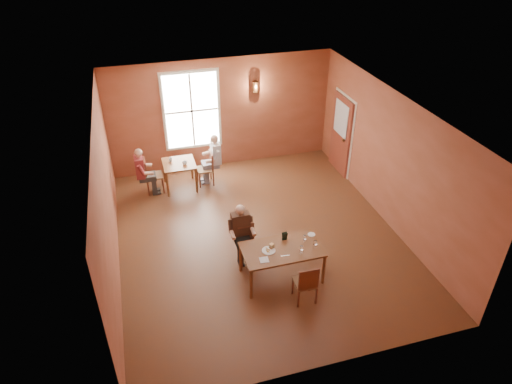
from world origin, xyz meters
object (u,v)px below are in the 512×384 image
object	(u,v)px
main_table	(281,263)
chair_diner_main	(248,245)
diner_white	(206,162)
chair_empty	(305,282)
chair_diner_white	(205,169)
chair_diner_maroon	(154,175)
second_table	(180,175)
diner_main	(248,238)
diner_maroon	(152,170)

from	to	relation	value
main_table	chair_diner_main	world-z (taller)	chair_diner_main
chair_diner_main	diner_white	xyz separation A→B (m)	(-0.24, 3.27, 0.22)
main_table	chair_empty	xyz separation A→B (m)	(0.22, -0.68, 0.07)
chair_diner_white	diner_white	xyz separation A→B (m)	(0.03, 0.00, 0.19)
chair_diner_main	chair_diner_maroon	world-z (taller)	chair_diner_maroon
second_table	main_table	bearing A→B (deg)	-70.13
chair_diner_maroon	second_table	bearing A→B (deg)	90.00
diner_main	diner_maroon	distance (m)	3.66
chair_diner_main	chair_diner_maroon	bearing A→B (deg)	-64.40
diner_main	main_table	bearing A→B (deg)	128.88
chair_diner_main	diner_maroon	distance (m)	3.64
chair_diner_main	diner_maroon	world-z (taller)	diner_maroon
chair_diner_main	chair_empty	bearing A→B (deg)	118.40
main_table	diner_maroon	bearing A→B (deg)	118.14
main_table	chair_diner_main	distance (m)	0.82
diner_white	chair_diner_maroon	xyz separation A→B (m)	(-1.33, 0.00, -0.17)
chair_empty	second_table	bearing A→B (deg)	111.32
diner_main	diner_maroon	size ratio (longest dim) A/B	0.97
main_table	chair_diner_white	size ratio (longest dim) A/B	1.71
main_table	diner_main	world-z (taller)	diner_main
second_table	chair_empty	bearing A→B (deg)	-70.43
chair_diner_main	second_table	world-z (taller)	chair_diner_main
chair_empty	diner_white	size ratio (longest dim) A/B	0.67
chair_diner_main	chair_diner_maroon	size ratio (longest dim) A/B	0.89
diner_main	chair_diner_white	bearing A→B (deg)	-85.39
chair_diner_maroon	diner_white	bearing A→B (deg)	90.00
main_table	second_table	bearing A→B (deg)	109.87
chair_diner_white	chair_diner_maroon	xyz separation A→B (m)	(-1.30, 0.00, 0.02)
diner_maroon	chair_empty	bearing A→B (deg)	26.72
diner_white	chair_diner_maroon	distance (m)	1.34
chair_diner_maroon	diner_maroon	size ratio (longest dim) A/B	0.75
chair_diner_main	diner_white	world-z (taller)	diner_white
diner_main	chair_empty	xyz separation A→B (m)	(0.72, -1.30, -0.17)
main_table	diner_maroon	size ratio (longest dim) A/B	1.23
diner_main	chair_diner_white	size ratio (longest dim) A/B	1.35
chair_diner_white	chair_diner_main	bearing A→B (deg)	-175.35
main_table	diner_white	xyz separation A→B (m)	(-0.74, 3.92, 0.28)
chair_diner_main	second_table	size ratio (longest dim) A/B	1.02
chair_empty	chair_diner_maroon	size ratio (longest dim) A/B	0.92
chair_diner_main	diner_main	distance (m)	0.19
chair_diner_main	chair_empty	xyz separation A→B (m)	(0.72, -1.33, 0.02)
chair_diner_main	chair_empty	distance (m)	1.51
second_table	diner_white	size ratio (longest dim) A/B	0.63
main_table	diner_white	bearing A→B (deg)	100.64
diner_main	diner_white	xyz separation A→B (m)	(-0.24, 3.30, 0.04)
chair_diner_maroon	chair_diner_main	bearing A→B (deg)	25.60
diner_main	diner_white	size ratio (longest dim) A/B	0.94
chair_empty	chair_diner_maroon	distance (m)	5.13
chair_diner_main	chair_diner_maroon	distance (m)	3.62
second_table	diner_white	world-z (taller)	diner_white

